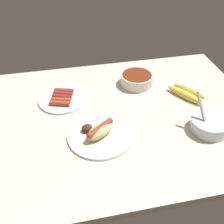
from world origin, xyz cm
name	(u,v)px	position (x,y,z in cm)	size (l,w,h in cm)	color
ground_plane	(123,118)	(0.00, 0.00, -1.50)	(120.00, 90.00, 3.00)	silver
bowl_coleslaw	(210,124)	(-31.40, 16.22, 2.91)	(15.12, 15.12, 15.38)	silver
bowl_chili	(137,79)	(-12.38, -21.88, 3.01)	(15.94, 15.94, 5.53)	white
plate_hotdog_assembled	(100,133)	(11.92, 10.92, 1.66)	(25.62, 25.62, 5.61)	white
banana_bunch	(187,93)	(-32.33, -7.23, 1.81)	(15.57, 18.48, 3.85)	#E5D14C
plate_sausages	(62,99)	(24.61, -15.90, 1.01)	(21.51, 21.51, 3.22)	white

